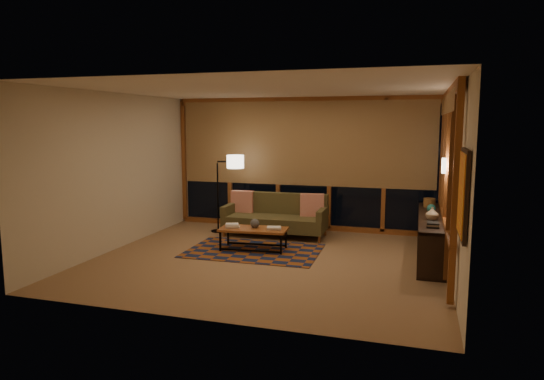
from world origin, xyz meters
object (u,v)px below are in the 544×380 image
(coffee_table, at_px, (254,239))
(bookshelf, at_px, (430,236))
(floor_lamp, at_px, (218,193))
(sofa, at_px, (275,216))

(coffee_table, xyz_separation_m, bookshelf, (2.91, 0.48, 0.15))
(coffee_table, distance_m, floor_lamp, 1.74)
(coffee_table, relative_size, floor_lamp, 0.74)
(coffee_table, xyz_separation_m, floor_lamp, (-1.16, 1.16, 0.59))
(coffee_table, bearing_deg, sofa, 82.50)
(coffee_table, bearing_deg, floor_lamp, 130.34)
(bookshelf, bearing_deg, sofa, 167.72)
(sofa, height_order, bookshelf, sofa)
(sofa, height_order, floor_lamp, floor_lamp)
(bookshelf, bearing_deg, coffee_table, -170.55)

